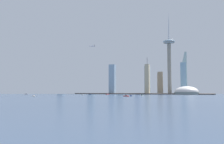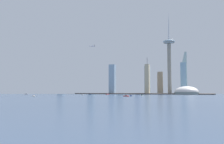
% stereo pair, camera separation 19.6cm
% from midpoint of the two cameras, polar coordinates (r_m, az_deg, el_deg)
% --- Properties ---
extents(ground_plane, '(6000.00, 6000.00, 0.00)m').
position_cam_midpoint_polar(ground_plane, '(542.42, -13.71, -5.75)').
color(ground_plane, '#374962').
extents(waterfront_pier, '(717.19, 74.02, 3.78)m').
position_cam_midpoint_polar(waterfront_pier, '(988.35, 1.19, -4.95)').
color(waterfront_pier, '#544B45').
rests_on(waterfront_pier, ground).
extents(observation_tower, '(44.93, 44.93, 311.49)m').
position_cam_midpoint_polar(observation_tower, '(958.55, 12.95, 3.99)').
color(observation_tower, gray).
rests_on(observation_tower, ground).
extents(stadium_dome, '(86.27, 86.27, 40.40)m').
position_cam_midpoint_polar(stadium_dome, '(927.54, 16.71, -4.44)').
color(stadium_dome, gray).
rests_on(stadium_dome, ground).
extents(skyscraper_0, '(21.90, 23.58, 111.96)m').
position_cam_midpoint_polar(skyscraper_0, '(1000.20, 8.15, -1.80)').
color(skyscraper_0, '#9DAFBE').
rests_on(skyscraper_0, ground).
extents(skyscraper_1, '(20.80, 13.73, 123.31)m').
position_cam_midpoint_polar(skyscraper_1, '(1008.94, 16.01, -1.38)').
color(skyscraper_1, '#76A0BE').
rests_on(skyscraper_1, ground).
extents(skyscraper_2, '(25.37, 24.87, 84.53)m').
position_cam_midpoint_polar(skyscraper_2, '(1090.99, -11.56, -2.80)').
color(skyscraper_2, '#6D8AA0').
rests_on(skyscraper_2, ground).
extents(skyscraper_3, '(27.50, 22.12, 147.54)m').
position_cam_midpoint_polar(skyscraper_3, '(1067.09, -4.71, -1.17)').
color(skyscraper_3, '#86A5B9').
rests_on(skyscraper_3, ground).
extents(skyscraper_4, '(23.29, 24.20, 116.19)m').
position_cam_midpoint_polar(skyscraper_4, '(983.24, 0.10, -1.68)').
color(skyscraper_4, '#8BA6BF').
rests_on(skyscraper_4, ground).
extents(skyscraper_5, '(15.48, 25.84, 138.92)m').
position_cam_midpoint_polar(skyscraper_5, '(949.48, 8.09, -1.65)').
color(skyscraper_5, '#BEB08D').
rests_on(skyscraper_5, ground).
extents(skyscraper_6, '(16.74, 19.54, 192.78)m').
position_cam_midpoint_polar(skyscraper_6, '(1045.67, 16.33, -0.19)').
color(skyscraper_6, '#9DBABC').
rests_on(skyscraper_6, ground).
extents(skyscraper_7, '(21.64, 13.48, 89.26)m').
position_cam_midpoint_polar(skyscraper_7, '(1020.17, 10.98, -2.45)').
color(skyscraper_7, gray).
rests_on(skyscraper_7, ground).
extents(skyscraper_8, '(22.01, 17.17, 153.08)m').
position_cam_midpoint_polar(skyscraper_8, '(1063.72, 5.88, -1.35)').
color(skyscraper_8, '#95A1BE').
rests_on(skyscraper_8, ground).
extents(skyscraper_9, '(27.60, 17.31, 80.51)m').
position_cam_midpoint_polar(skyscraper_9, '(1082.04, 1.89, -2.84)').
color(skyscraper_9, slate).
rests_on(skyscraper_9, ground).
extents(skyscraper_10, '(14.31, 24.64, 104.04)m').
position_cam_midpoint_polar(skyscraper_10, '(1053.53, -0.20, -2.84)').
color(skyscraper_10, '#ADB8CB').
rests_on(skyscraper_10, ground).
extents(skyscraper_11, '(14.93, 24.58, 57.18)m').
position_cam_midpoint_polar(skyscraper_11, '(1044.05, 12.60, -3.42)').
color(skyscraper_11, '#B1B1D1').
rests_on(skyscraper_11, ground).
extents(boat_0, '(10.70, 4.42, 9.64)m').
position_cam_midpoint_polar(boat_0, '(809.11, -6.81, -5.17)').
color(boat_0, white).
rests_on(boat_0, ground).
extents(boat_1, '(5.56, 6.25, 3.93)m').
position_cam_midpoint_polar(boat_1, '(660.45, 4.33, -5.41)').
color(boat_1, navy).
rests_on(boat_1, ground).
extents(boat_2, '(14.60, 14.28, 7.14)m').
position_cam_midpoint_polar(boat_2, '(659.28, -17.44, -5.26)').
color(boat_2, white).
rests_on(boat_2, ground).
extents(boat_3, '(15.02, 12.24, 8.36)m').
position_cam_midpoint_polar(boat_3, '(895.09, -19.07, -4.84)').
color(boat_3, white).
rests_on(boat_3, ground).
extents(boat_4, '(5.69, 10.44, 9.09)m').
position_cam_midpoint_polar(boat_4, '(666.98, 6.89, -5.36)').
color(boat_4, silver).
rests_on(boat_4, ground).
extents(boat_5, '(13.59, 5.74, 9.92)m').
position_cam_midpoint_polar(boat_5, '(631.99, 3.26, -5.46)').
color(boat_5, red).
rests_on(boat_5, ground).
extents(boat_6, '(7.66, 3.14, 4.29)m').
position_cam_midpoint_polar(boat_6, '(875.23, -5.06, -5.07)').
color(boat_6, '#284D86').
rests_on(boat_6, ground).
extents(boat_7, '(8.19, 16.03, 11.04)m').
position_cam_midpoint_polar(boat_7, '(882.32, -1.07, -5.08)').
color(boat_7, '#B42D2B').
rests_on(boat_7, ground).
extents(airplane, '(19.94, 19.82, 7.61)m').
position_cam_midpoint_polar(airplane, '(944.31, -4.62, 5.94)').
color(airplane, '#BBB3C1').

